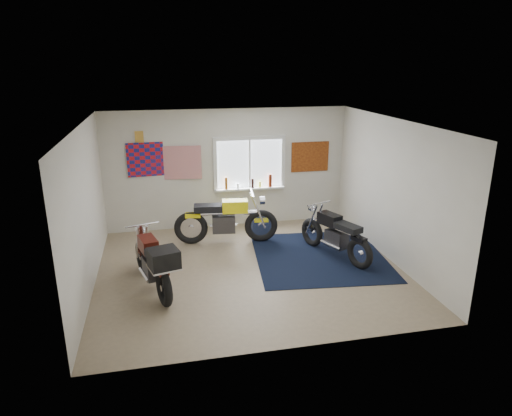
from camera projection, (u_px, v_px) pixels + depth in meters
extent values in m
plane|color=#9E896B|center=(250.00, 270.00, 8.46)|extent=(5.50, 5.50, 0.00)
plane|color=white|center=(249.00, 123.00, 7.63)|extent=(5.50, 5.50, 0.00)
plane|color=silver|center=(228.00, 169.00, 10.37)|extent=(5.50, 0.00, 5.50)
plane|color=silver|center=(289.00, 257.00, 5.72)|extent=(5.50, 0.00, 5.50)
plane|color=silver|center=(86.00, 210.00, 7.49)|extent=(0.00, 5.00, 5.00)
plane|color=silver|center=(392.00, 191.00, 8.60)|extent=(0.00, 5.00, 5.00)
cube|color=black|center=(320.00, 256.00, 9.01)|extent=(2.77, 2.85, 0.01)
cube|color=white|center=(249.00, 164.00, 10.42)|extent=(1.50, 0.02, 1.10)
cube|color=white|center=(249.00, 138.00, 10.23)|extent=(1.66, 0.06, 0.08)
cube|color=white|center=(250.00, 189.00, 10.59)|extent=(1.66, 0.06, 0.08)
cube|color=white|center=(215.00, 165.00, 10.25)|extent=(0.08, 0.06, 1.10)
cube|color=white|center=(283.00, 162.00, 10.57)|extent=(0.08, 0.06, 1.10)
cube|color=white|center=(250.00, 164.00, 10.41)|extent=(0.04, 0.06, 1.10)
cube|color=white|center=(250.00, 189.00, 10.53)|extent=(1.60, 0.16, 0.04)
cylinder|color=brown|center=(226.00, 183.00, 10.36)|extent=(0.07, 0.07, 0.28)
cylinder|color=white|center=(238.00, 186.00, 10.44)|extent=(0.06, 0.06, 0.12)
cylinder|color=black|center=(253.00, 183.00, 10.49)|extent=(0.06, 0.06, 0.22)
cylinder|color=gold|center=(260.00, 184.00, 10.54)|extent=(0.05, 0.05, 0.14)
cylinder|color=maroon|center=(270.00, 180.00, 10.56)|extent=(0.09, 0.09, 0.30)
plane|color=red|center=(150.00, 159.00, 9.91)|extent=(1.00, 0.07, 1.00)
plane|color=red|center=(181.00, 163.00, 10.06)|extent=(0.90, 0.09, 0.90)
cube|color=gold|center=(139.00, 137.00, 9.72)|extent=(0.18, 0.02, 0.24)
cube|color=#A54C14|center=(310.00, 157.00, 10.68)|extent=(0.90, 0.03, 0.70)
torus|color=black|center=(261.00, 226.00, 9.69)|extent=(0.72, 0.22, 0.71)
torus|color=black|center=(191.00, 228.00, 9.56)|extent=(0.72, 0.22, 0.71)
cylinder|color=silver|center=(261.00, 226.00, 9.69)|extent=(0.13, 0.12, 0.12)
cylinder|color=silver|center=(191.00, 228.00, 9.56)|extent=(0.13, 0.12, 0.12)
cylinder|color=silver|center=(226.00, 213.00, 9.53)|extent=(1.33, 0.25, 0.10)
cube|color=#2D2C2F|center=(224.00, 224.00, 9.60)|extent=(0.51, 0.35, 0.36)
cylinder|color=silver|center=(224.00, 226.00, 9.79)|extent=(0.59, 0.14, 0.07)
cube|color=#FFF00D|center=(235.00, 206.00, 9.51)|extent=(0.56, 0.34, 0.25)
cube|color=black|center=(208.00, 208.00, 9.46)|extent=(0.61, 0.36, 0.13)
cube|color=#FFF00D|center=(193.00, 215.00, 9.48)|extent=(0.34, 0.21, 0.08)
cube|color=#FFF00D|center=(261.00, 220.00, 9.66)|extent=(0.31, 0.18, 0.05)
cylinder|color=silver|center=(252.00, 193.00, 9.45)|extent=(0.12, 0.66, 0.04)
cylinder|color=silver|center=(262.00, 201.00, 9.52)|extent=(0.13, 0.18, 0.17)
torus|color=black|center=(312.00, 232.00, 9.48)|extent=(0.34, 0.60, 0.60)
torus|color=black|center=(360.00, 253.00, 8.43)|extent=(0.34, 0.60, 0.60)
cylinder|color=silver|center=(312.00, 232.00, 9.48)|extent=(0.13, 0.13, 0.10)
cylinder|color=silver|center=(360.00, 253.00, 8.43)|extent=(0.13, 0.13, 0.10)
cylinder|color=silver|center=(335.00, 228.00, 8.86)|extent=(0.54, 1.14, 0.09)
cube|color=#2D2C2F|center=(336.00, 239.00, 8.89)|extent=(0.41, 0.50, 0.32)
cylinder|color=silver|center=(330.00, 245.00, 8.84)|extent=(0.26, 0.51, 0.07)
cube|color=black|center=(330.00, 219.00, 8.96)|extent=(0.41, 0.54, 0.23)
cube|color=black|center=(348.00, 228.00, 8.57)|extent=(0.45, 0.59, 0.11)
cube|color=black|center=(359.00, 239.00, 8.38)|extent=(0.25, 0.32, 0.08)
cube|color=black|center=(312.00, 227.00, 9.44)|extent=(0.22, 0.30, 0.05)
cylinder|color=silver|center=(319.00, 203.00, 9.13)|extent=(0.56, 0.26, 0.03)
cylinder|color=silver|center=(312.00, 208.00, 9.33)|extent=(0.18, 0.15, 0.15)
torus|color=black|center=(142.00, 257.00, 8.27)|extent=(0.28, 0.63, 0.62)
torus|color=black|center=(164.00, 288.00, 7.14)|extent=(0.28, 0.63, 0.62)
cylinder|color=silver|center=(142.00, 257.00, 8.27)|extent=(0.12, 0.13, 0.11)
cylinder|color=silver|center=(164.00, 288.00, 7.14)|extent=(0.12, 0.13, 0.11)
cylinder|color=silver|center=(151.00, 255.00, 7.61)|extent=(0.40, 1.19, 0.09)
cube|color=#2D2C2F|center=(153.00, 268.00, 7.64)|extent=(0.37, 0.49, 0.33)
cylinder|color=silver|center=(144.00, 275.00, 7.60)|extent=(0.20, 0.53, 0.07)
cube|color=#44120A|center=(148.00, 244.00, 7.72)|extent=(0.37, 0.53, 0.23)
cube|color=black|center=(156.00, 256.00, 7.29)|extent=(0.40, 0.58, 0.12)
cube|color=#44120A|center=(162.00, 271.00, 7.09)|extent=(0.22, 0.32, 0.08)
cube|color=#44120A|center=(142.00, 251.00, 8.23)|extent=(0.20, 0.29, 0.05)
cylinder|color=silver|center=(142.00, 225.00, 7.92)|extent=(0.58, 0.19, 0.03)
cylinder|color=silver|center=(140.00, 230.00, 8.13)|extent=(0.17, 0.13, 0.15)
cube|color=black|center=(164.00, 258.00, 6.89)|extent=(0.52, 0.50, 0.29)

